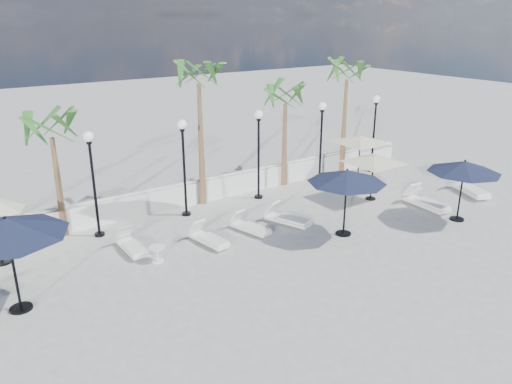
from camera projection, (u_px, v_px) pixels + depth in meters
ground at (286, 283)px, 14.86m from camera, size 100.00×100.00×0.00m
balustrade at (175, 197)px, 20.52m from camera, size 26.00×0.30×1.01m
lamppost_2 at (92, 170)px, 17.20m from camera, size 0.36×0.36×3.84m
lamppost_3 at (184, 155)px, 19.07m from camera, size 0.36×0.36×3.84m
lamppost_4 at (259, 142)px, 20.94m from camera, size 0.36×0.36×3.84m
lamppost_5 at (321, 132)px, 22.80m from camera, size 0.36×0.36×3.84m
lamppost_6 at (375, 123)px, 24.67m from camera, size 0.36×0.36×3.84m
palm_1 at (51, 133)px, 16.87m from camera, size 2.60×2.60×4.70m
palm_2 at (199, 81)px, 19.45m from camera, size 2.60×2.60×6.10m
palm_3 at (285, 100)px, 22.13m from camera, size 2.60×2.60×4.90m
palm_4 at (347, 77)px, 23.85m from camera, size 2.60×2.60×5.70m
lounger_2 at (132, 245)px, 16.77m from camera, size 0.57×1.71×0.64m
lounger_3 at (288, 218)px, 18.97m from camera, size 1.18×1.92×0.68m
lounger_4 at (250, 226)px, 18.29m from camera, size 0.93×1.74×0.62m
lounger_5 at (209, 238)px, 17.33m from camera, size 0.82×1.76×0.64m
lounger_6 at (426, 202)px, 20.55m from camera, size 0.80×2.10×0.77m
lounger_7 at (470, 188)px, 22.15m from camera, size 1.40×2.22×0.79m
side_table_1 at (157, 253)px, 16.05m from camera, size 0.53×0.53×0.51m
side_table_2 at (416, 192)px, 21.69m from camera, size 0.46×0.46×0.44m
parasol_navy_left at (6, 228)px, 12.71m from camera, size 3.10×3.10×2.74m
parasol_navy_mid at (347, 177)px, 17.41m from camera, size 2.79×2.79×2.50m
parasol_navy_right at (464, 167)px, 18.71m from camera, size 2.72×2.72×2.43m
parasol_cream_sq_a at (361, 136)px, 23.93m from camera, size 4.49×4.49×2.21m
parasol_cream_sq_b at (374, 156)px, 20.96m from camera, size 4.18×4.18×2.10m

